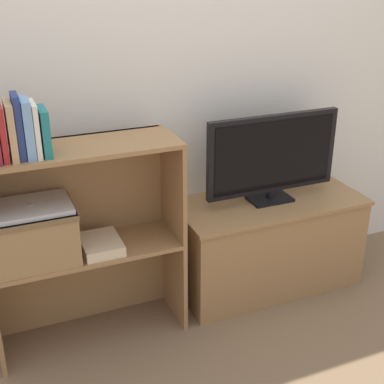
{
  "coord_description": "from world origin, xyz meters",
  "views": [
    {
      "loc": [
        -0.88,
        -1.95,
        1.66
      ],
      "look_at": [
        0.0,
        0.16,
        0.65
      ],
      "focal_mm": 50.0,
      "sensor_mm": 36.0,
      "label": 1
    }
  ],
  "objects_px": {
    "book_crimson": "(2,133)",
    "book_navy": "(18,126)",
    "book_skyblue": "(27,128)",
    "book_teal": "(44,132)",
    "storage_basket_left": "(33,233)",
    "magazine_stack": "(101,244)",
    "tv": "(273,156)",
    "book_tan": "(11,131)",
    "tv_stand": "(267,242)",
    "book_ivory": "(35,129)",
    "laptop": "(30,207)"
  },
  "relations": [
    {
      "from": "book_ivory",
      "to": "storage_basket_left",
      "type": "relative_size",
      "value": 0.6
    },
    {
      "from": "tv_stand",
      "to": "storage_basket_left",
      "type": "xyz_separation_m",
      "value": [
        -1.19,
        -0.08,
        0.34
      ]
    },
    {
      "from": "book_skyblue",
      "to": "book_teal",
      "type": "height_order",
      "value": "book_skyblue"
    },
    {
      "from": "tv",
      "to": "laptop",
      "type": "xyz_separation_m",
      "value": [
        -1.19,
        -0.07,
        -0.03
      ]
    },
    {
      "from": "tv_stand",
      "to": "book_skyblue",
      "type": "height_order",
      "value": "book_skyblue"
    },
    {
      "from": "tv_stand",
      "to": "book_teal",
      "type": "height_order",
      "value": "book_teal"
    },
    {
      "from": "tv_stand",
      "to": "book_tan",
      "type": "height_order",
      "value": "book_tan"
    },
    {
      "from": "book_ivory",
      "to": "laptop",
      "type": "xyz_separation_m",
      "value": [
        -0.06,
        0.04,
        -0.34
      ]
    },
    {
      "from": "tv",
      "to": "book_crimson",
      "type": "xyz_separation_m",
      "value": [
        -1.26,
        -0.11,
        0.3
      ]
    },
    {
      "from": "laptop",
      "to": "tv",
      "type": "bearing_deg",
      "value": 3.55
    },
    {
      "from": "storage_basket_left",
      "to": "magazine_stack",
      "type": "bearing_deg",
      "value": -4.39
    },
    {
      "from": "tv",
      "to": "book_skyblue",
      "type": "bearing_deg",
      "value": -174.52
    },
    {
      "from": "tv",
      "to": "storage_basket_left",
      "type": "distance_m",
      "value": 1.21
    },
    {
      "from": "storage_basket_left",
      "to": "book_tan",
      "type": "bearing_deg",
      "value": -131.51
    },
    {
      "from": "magazine_stack",
      "to": "book_tan",
      "type": "bearing_deg",
      "value": -176.99
    },
    {
      "from": "book_skyblue",
      "to": "book_crimson",
      "type": "bearing_deg",
      "value": 180.0
    },
    {
      "from": "tv",
      "to": "book_skyblue",
      "type": "distance_m",
      "value": 1.21
    },
    {
      "from": "book_skyblue",
      "to": "tv",
      "type": "bearing_deg",
      "value": 5.48
    },
    {
      "from": "book_teal",
      "to": "laptop",
      "type": "distance_m",
      "value": 0.34
    },
    {
      "from": "book_skyblue",
      "to": "tv_stand",
      "type": "bearing_deg",
      "value": 5.55
    },
    {
      "from": "book_crimson",
      "to": "book_ivory",
      "type": "height_order",
      "value": "same"
    },
    {
      "from": "book_crimson",
      "to": "book_navy",
      "type": "height_order",
      "value": "book_navy"
    },
    {
      "from": "tv",
      "to": "magazine_stack",
      "type": "height_order",
      "value": "tv"
    },
    {
      "from": "book_navy",
      "to": "magazine_stack",
      "type": "relative_size",
      "value": 1.13
    },
    {
      "from": "storage_basket_left",
      "to": "laptop",
      "type": "bearing_deg",
      "value": 0.0
    },
    {
      "from": "tv_stand",
      "to": "magazine_stack",
      "type": "relative_size",
      "value": 4.48
    },
    {
      "from": "book_ivory",
      "to": "magazine_stack",
      "type": "height_order",
      "value": "book_ivory"
    },
    {
      "from": "book_crimson",
      "to": "book_skyblue",
      "type": "xyz_separation_m",
      "value": [
        0.09,
        0.0,
        0.01
      ]
    },
    {
      "from": "book_crimson",
      "to": "book_navy",
      "type": "xyz_separation_m",
      "value": [
        0.06,
        0.0,
        0.02
      ]
    },
    {
      "from": "book_tan",
      "to": "book_navy",
      "type": "relative_size",
      "value": 0.89
    },
    {
      "from": "tv_stand",
      "to": "book_ivory",
      "type": "distance_m",
      "value": 1.4
    },
    {
      "from": "book_crimson",
      "to": "book_tan",
      "type": "height_order",
      "value": "book_tan"
    },
    {
      "from": "magazine_stack",
      "to": "laptop",
      "type": "bearing_deg",
      "value": 175.61
    },
    {
      "from": "tv",
      "to": "magazine_stack",
      "type": "xyz_separation_m",
      "value": [
        -0.92,
        -0.1,
        -0.26
      ]
    },
    {
      "from": "book_teal",
      "to": "laptop",
      "type": "xyz_separation_m",
      "value": [
        -0.09,
        0.04,
        -0.32
      ]
    },
    {
      "from": "book_navy",
      "to": "tv_stand",
      "type": "bearing_deg",
      "value": 5.4
    },
    {
      "from": "book_teal",
      "to": "book_skyblue",
      "type": "bearing_deg",
      "value": 180.0
    },
    {
      "from": "book_tan",
      "to": "book_skyblue",
      "type": "xyz_separation_m",
      "value": [
        0.06,
        -0.0,
        0.0
      ]
    },
    {
      "from": "magazine_stack",
      "to": "storage_basket_left",
      "type": "bearing_deg",
      "value": 175.61
    },
    {
      "from": "book_crimson",
      "to": "book_ivory",
      "type": "xyz_separation_m",
      "value": [
        0.12,
        0.0,
        -0.0
      ]
    },
    {
      "from": "laptop",
      "to": "book_skyblue",
      "type": "bearing_deg",
      "value": -53.96
    },
    {
      "from": "storage_basket_left",
      "to": "laptop",
      "type": "height_order",
      "value": "laptop"
    },
    {
      "from": "book_tan",
      "to": "book_ivory",
      "type": "height_order",
      "value": "book_tan"
    },
    {
      "from": "book_crimson",
      "to": "book_teal",
      "type": "height_order",
      "value": "book_crimson"
    },
    {
      "from": "book_navy",
      "to": "book_ivory",
      "type": "distance_m",
      "value": 0.06
    },
    {
      "from": "book_ivory",
      "to": "book_tan",
      "type": "bearing_deg",
      "value": 180.0
    },
    {
      "from": "book_crimson",
      "to": "book_skyblue",
      "type": "bearing_deg",
      "value": 0.0
    },
    {
      "from": "book_tan",
      "to": "book_skyblue",
      "type": "relative_size",
      "value": 0.98
    },
    {
      "from": "book_navy",
      "to": "book_skyblue",
      "type": "relative_size",
      "value": 1.1
    },
    {
      "from": "book_ivory",
      "to": "book_crimson",
      "type": "bearing_deg",
      "value": 180.0
    }
  ]
}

